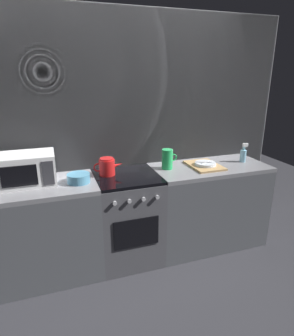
# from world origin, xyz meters

# --- Properties ---
(ground_plane) EXTENTS (8.00, 8.00, 0.00)m
(ground_plane) POSITION_xyz_m (0.00, 0.00, 0.00)
(ground_plane) COLOR #2D2D33
(back_wall) EXTENTS (3.60, 0.05, 2.40)m
(back_wall) POSITION_xyz_m (0.00, 0.32, 1.20)
(back_wall) COLOR gray
(back_wall) RESTS_ON ground_plane
(counter_left) EXTENTS (1.20, 0.60, 0.90)m
(counter_left) POSITION_xyz_m (-0.90, 0.00, 0.45)
(counter_left) COLOR #515459
(counter_left) RESTS_ON ground_plane
(stove_unit) EXTENTS (0.60, 0.63, 0.90)m
(stove_unit) POSITION_xyz_m (-0.00, -0.00, 0.45)
(stove_unit) COLOR #4C4C51
(stove_unit) RESTS_ON ground_plane
(counter_right) EXTENTS (1.20, 0.60, 0.90)m
(counter_right) POSITION_xyz_m (0.90, 0.00, 0.45)
(counter_right) COLOR #515459
(counter_right) RESTS_ON ground_plane
(microwave) EXTENTS (0.46, 0.35, 0.27)m
(microwave) POSITION_xyz_m (-0.86, 0.07, 1.04)
(microwave) COLOR white
(microwave) RESTS_ON counter_left
(kettle) EXTENTS (0.28, 0.15, 0.17)m
(kettle) POSITION_xyz_m (-0.17, 0.07, 0.98)
(kettle) COLOR red
(kettle) RESTS_ON stove_unit
(mixing_bowl) EXTENTS (0.20, 0.20, 0.08)m
(mixing_bowl) POSITION_xyz_m (-0.45, -0.04, 0.94)
(mixing_bowl) COLOR teal
(mixing_bowl) RESTS_ON counter_left
(pitcher) EXTENTS (0.16, 0.11, 0.20)m
(pitcher) POSITION_xyz_m (0.44, 0.06, 1.00)
(pitcher) COLOR green
(pitcher) RESTS_ON counter_right
(dish_pile) EXTENTS (0.30, 0.40, 0.06)m
(dish_pile) POSITION_xyz_m (0.83, -0.01, 0.92)
(dish_pile) COLOR tan
(dish_pile) RESTS_ON counter_right
(spray_bottle) EXTENTS (0.08, 0.06, 0.20)m
(spray_bottle) POSITION_xyz_m (1.31, 0.01, 0.98)
(spray_bottle) COLOR #8CCCE5
(spray_bottle) RESTS_ON counter_right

